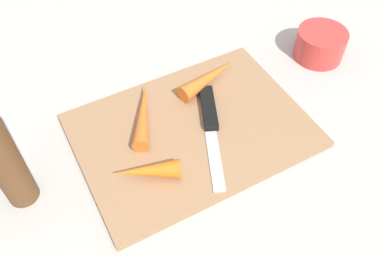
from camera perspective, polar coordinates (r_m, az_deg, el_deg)
ground_plane at (r=0.66m, az=0.00°, el=-0.67°), size 1.40×1.40×0.00m
cutting_board at (r=0.65m, az=0.00°, el=-0.34°), size 0.36×0.26×0.01m
knife at (r=0.66m, az=2.46°, el=1.94°), size 0.10×0.19×0.01m
carrot_shortest at (r=0.59m, az=-6.35°, el=-5.96°), size 0.10×0.06×0.03m
carrot_longest at (r=0.66m, az=-6.81°, el=2.08°), size 0.09×0.13×0.03m
carrot_medium at (r=0.71m, az=2.54°, el=7.14°), size 0.13×0.06×0.03m
small_bowl at (r=0.81m, az=17.38°, el=11.06°), size 0.09×0.09×0.05m
pepper_grinder at (r=0.57m, az=-24.80°, el=-3.97°), size 0.04×0.04×0.18m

